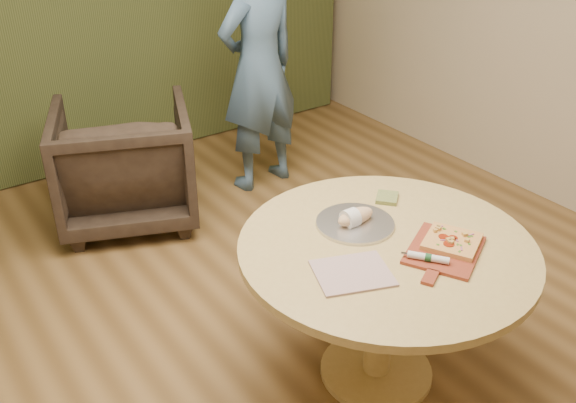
# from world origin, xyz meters

# --- Properties ---
(room_shell) EXTENTS (5.04, 6.04, 2.84)m
(room_shell) POSITION_xyz_m (0.00, 0.00, 1.40)
(room_shell) COLOR brown
(room_shell) RESTS_ON ground
(pedestal_table) EXTENTS (1.30, 1.30, 0.75)m
(pedestal_table) POSITION_xyz_m (0.30, -0.18, 0.61)
(pedestal_table) COLOR tan
(pedestal_table) RESTS_ON ground
(pizza_paddle) EXTENTS (0.47, 0.41, 0.01)m
(pizza_paddle) POSITION_xyz_m (0.45, -0.37, 0.76)
(pizza_paddle) COLOR brown
(pizza_paddle) RESTS_ON pedestal_table
(flatbread_pizza) EXTENTS (0.30, 0.30, 0.04)m
(flatbread_pizza) POSITION_xyz_m (0.51, -0.35, 0.78)
(flatbread_pizza) COLOR #DDA256
(flatbread_pizza) RESTS_ON pizza_paddle
(cutlery_roll) EXTENTS (0.14, 0.17, 0.03)m
(cutlery_roll) POSITION_xyz_m (0.33, -0.39, 0.78)
(cutlery_roll) COLOR silver
(cutlery_roll) RESTS_ON pizza_paddle
(newspaper) EXTENTS (0.37, 0.34, 0.01)m
(newspaper) POSITION_xyz_m (0.03, -0.26, 0.76)
(newspaper) COLOR silver
(newspaper) RESTS_ON pedestal_table
(serving_tray) EXTENTS (0.36, 0.36, 0.02)m
(serving_tray) POSITION_xyz_m (0.29, 0.02, 0.76)
(serving_tray) COLOR silver
(serving_tray) RESTS_ON pedestal_table
(bread_roll) EXTENTS (0.19, 0.09, 0.09)m
(bread_roll) POSITION_xyz_m (0.28, 0.02, 0.79)
(bread_roll) COLOR #DFB788
(bread_roll) RESTS_ON serving_tray
(green_packet) EXTENTS (0.16, 0.15, 0.02)m
(green_packet) POSITION_xyz_m (0.57, 0.11, 0.76)
(green_packet) COLOR #53612B
(green_packet) RESTS_ON pedestal_table
(armchair) EXTENTS (1.11, 1.08, 0.89)m
(armchair) POSITION_xyz_m (-0.08, 1.92, 0.44)
(armchair) COLOR black
(armchair) RESTS_ON ground
(person_standing) EXTENTS (0.70, 0.50, 1.79)m
(person_standing) POSITION_xyz_m (0.95, 1.84, 0.90)
(person_standing) COLOR #426182
(person_standing) RESTS_ON ground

